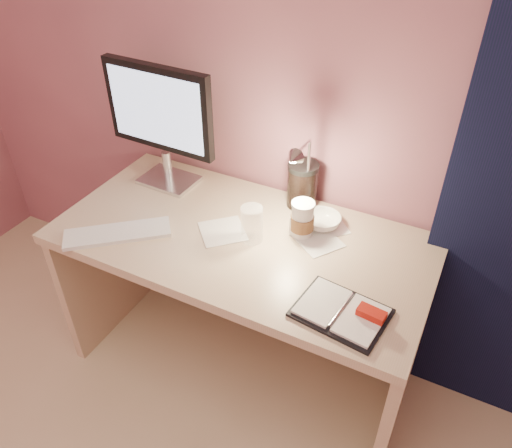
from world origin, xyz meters
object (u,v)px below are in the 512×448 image
at_px(dark_jar, 302,187).
at_px(coffee_cup, 302,220).
at_px(monitor, 161,116).
at_px(keyboard, 118,233).
at_px(lotion_bottle, 299,221).
at_px(clear_cup, 252,224).
at_px(desk, 251,269).
at_px(bowl, 322,221).
at_px(desk_lamp, 300,176).
at_px(planner, 344,312).

bearing_deg(dark_jar, coffee_cup, -66.79).
height_order(monitor, keyboard, monitor).
height_order(monitor, coffee_cup, monitor).
relative_size(coffee_cup, lotion_bottle, 1.18).
xyz_separation_m(monitor, lotion_bottle, (0.64, -0.08, -0.25)).
bearing_deg(clear_cup, monitor, 159.46).
distance_m(desk, monitor, 0.71).
height_order(bowl, desk_lamp, desk_lamp).
bearing_deg(dark_jar, planner, -54.58).
relative_size(keyboard, bowl, 2.73).
height_order(planner, clear_cup, clear_cup).
relative_size(desk, desk_lamp, 4.16).
xyz_separation_m(monitor, dark_jar, (0.58, 0.10, -0.22)).
height_order(planner, coffee_cup, coffee_cup).
bearing_deg(monitor, desk_lamp, 0.12).
bearing_deg(desk_lamp, lotion_bottle, -60.54).
relative_size(monitor, dark_jar, 3.08).
distance_m(coffee_cup, dark_jar, 0.19).
xyz_separation_m(lotion_bottle, desk_lamp, (-0.03, 0.06, 0.15)).
xyz_separation_m(keyboard, dark_jar, (0.53, 0.49, 0.08)).
distance_m(planner, lotion_bottle, 0.42).
bearing_deg(lotion_bottle, dark_jar, 110.07).
bearing_deg(desk_lamp, coffee_cup, -51.77).
bearing_deg(desk_lamp, desk, -145.99).
bearing_deg(keyboard, dark_jar, 3.13).
bearing_deg(coffee_cup, desk_lamp, 125.94).
distance_m(keyboard, lotion_bottle, 0.68).
distance_m(coffee_cup, lotion_bottle, 0.01).
bearing_deg(lotion_bottle, clear_cup, -142.57).
bearing_deg(clear_cup, desk_lamp, 56.49).
distance_m(desk, clear_cup, 0.31).
relative_size(monitor, keyboard, 1.33).
height_order(desk, planner, planner).
distance_m(monitor, coffee_cup, 0.70).
bearing_deg(planner, monitor, 164.36).
relative_size(planner, coffee_cup, 2.11).
xyz_separation_m(bowl, desk_lamp, (-0.09, -0.03, 0.19)).
bearing_deg(planner, bowl, 126.67).
xyz_separation_m(desk, planner, (0.47, -0.27, 0.24)).
xyz_separation_m(keyboard, desk_lamp, (0.57, 0.37, 0.20)).
relative_size(desk, planner, 4.67).
height_order(clear_cup, lotion_bottle, clear_cup).
distance_m(clear_cup, dark_jar, 0.30).
distance_m(clear_cup, desk_lamp, 0.24).
height_order(clear_cup, dark_jar, dark_jar).
height_order(desk, lotion_bottle, lotion_bottle).
bearing_deg(desk_lamp, clear_cup, -121.22).
height_order(monitor, lotion_bottle, monitor).
bearing_deg(dark_jar, clear_cup, -104.41).
xyz_separation_m(clear_cup, dark_jar, (0.07, 0.29, 0.01)).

